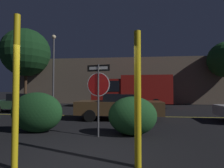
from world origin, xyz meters
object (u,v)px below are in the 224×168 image
hedge_bush_2 (132,116)px  tree_0 (26,53)px  hedge_bush_1 (37,112)px  street_lamp (54,63)px  delivery_truck (130,90)px  passing_car_2 (119,106)px  passing_car_1 (22,103)px  stop_sign (98,85)px  yellow_pole_right (138,98)px  yellow_pole_left (16,91)px

hedge_bush_2 → tree_0: bearing=133.3°
hedge_bush_1 → street_lamp: size_ratio=0.29×
hedge_bush_1 → delivery_truck: size_ratio=0.28×
passing_car_2 → passing_car_1: bearing=71.4°
stop_sign → passing_car_1: 9.05m
yellow_pole_right → passing_car_2: (-0.72, 5.73, -0.70)m
stop_sign → yellow_pole_left: size_ratio=0.79×
stop_sign → delivery_truck: delivery_truck is taller
stop_sign → yellow_pole_right: yellow_pole_right is taller
passing_car_1 → tree_0: 9.98m
delivery_truck → passing_car_2: bearing=177.5°
yellow_pole_left → passing_car_1: bearing=122.3°
hedge_bush_1 → passing_car_1: 7.07m
yellow_pole_left → yellow_pole_right: bearing=8.0°
yellow_pole_left → delivery_truck: size_ratio=0.44×
street_lamp → tree_0: (-4.86, 3.28, 1.80)m
hedge_bush_1 → street_lamp: bearing=111.3°
stop_sign → delivery_truck: 10.52m
passing_car_1 → tree_0: bearing=34.6°
tree_0 → hedge_bush_1: bearing=-56.3°
stop_sign → street_lamp: 11.99m
stop_sign → passing_car_2: bearing=92.6°
street_lamp → tree_0: bearing=145.9°
yellow_pole_left → passing_car_2: bearing=73.9°
stop_sign → passing_car_1: (-6.67, 6.03, -1.07)m
yellow_pole_right → passing_car_2: bearing=97.2°
hedge_bush_1 → passing_car_2: hedge_bush_1 is taller
yellow_pole_left → tree_0: 19.11m
yellow_pole_left → hedge_bush_2: yellow_pole_left is taller
passing_car_1 → hedge_bush_1: bearing=-139.5°
passing_car_1 → delivery_truck: size_ratio=0.58×
tree_0 → stop_sign: bearing=-50.3°
delivery_truck → yellow_pole_left: bearing=172.0°
passing_car_1 → passing_car_2: 7.60m
passing_car_1 → tree_0: tree_0 is taller
hedge_bush_2 → street_lamp: size_ratio=0.25×
yellow_pole_left → delivery_truck: 13.21m
passing_car_2 → street_lamp: 9.91m
hedge_bush_1 → tree_0: bearing=123.7°
stop_sign → hedge_bush_2: 1.61m
yellow_pole_left → passing_car_2: 6.38m
yellow_pole_left → hedge_bush_1: size_ratio=1.59×
hedge_bush_1 → passing_car_2: (2.93, 3.16, -0.04)m
hedge_bush_1 → delivery_truck: 10.71m
hedge_bush_1 → passing_car_1: hedge_bush_1 is taller
yellow_pole_left → hedge_bush_1: 3.25m
street_lamp → passing_car_2: bearing=-44.1°
passing_car_2 → delivery_truck: (0.55, 6.93, 0.90)m
yellow_pole_right → delivery_truck: 12.66m
stop_sign → yellow_pole_left: (-1.24, -2.54, -0.17)m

